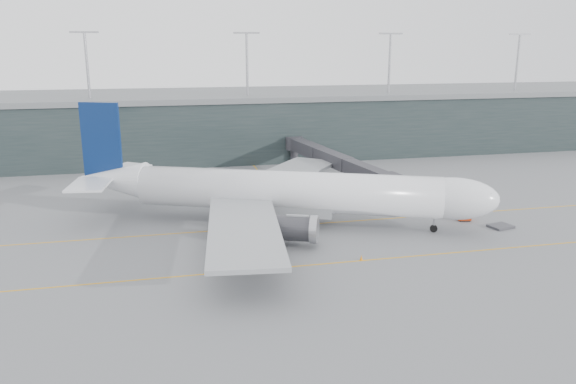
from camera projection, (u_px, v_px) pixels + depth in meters
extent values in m
plane|color=#5D5E62|center=(264.00, 219.00, 88.16)|extent=(320.00, 320.00, 0.00)
cube|color=orange|center=(269.00, 227.00, 84.38)|extent=(160.00, 0.25, 0.02)
cube|color=orange|center=(293.00, 267.00, 69.29)|extent=(160.00, 0.25, 0.02)
cube|color=orange|center=(271.00, 187.00, 108.10)|extent=(0.25, 60.00, 0.02)
cube|color=#1E2929|center=(222.00, 125.00, 141.12)|extent=(240.00, 35.00, 14.00)
cube|color=slate|center=(222.00, 95.00, 139.19)|extent=(240.00, 36.00, 1.20)
cylinder|color=#9E9EA3|center=(87.00, 67.00, 121.50)|extent=(0.60, 0.60, 14.00)
cylinder|color=#9E9EA3|center=(247.00, 65.00, 128.94)|extent=(0.60, 0.60, 14.00)
cylinder|color=#9E9EA3|center=(389.00, 64.00, 136.38)|extent=(0.60, 0.60, 14.00)
cylinder|color=#9E9EA3|center=(517.00, 63.00, 143.82)|extent=(0.60, 0.60, 14.00)
cylinder|color=silver|center=(288.00, 191.00, 84.33)|extent=(44.21, 22.97, 6.11)
ellipsoid|color=silver|center=(453.00, 198.00, 80.36)|extent=(14.19, 10.55, 6.11)
cone|color=silver|center=(113.00, 179.00, 88.77)|extent=(12.25, 9.56, 5.86)
cube|color=gray|center=(281.00, 206.00, 85.09)|extent=(16.45, 10.58, 1.97)
cube|color=black|center=(481.00, 193.00, 79.50)|extent=(3.13, 3.56, 0.79)
cube|color=gray|center=(244.00, 228.00, 70.51)|extent=(12.03, 29.38, 0.54)
cylinder|color=#333338|center=(290.00, 228.00, 75.76)|extent=(7.69, 5.82, 3.45)
cube|color=gray|center=(286.00, 175.00, 99.62)|extent=(24.72, 27.88, 0.54)
cylinder|color=#333338|center=(309.00, 193.00, 93.60)|extent=(7.69, 5.82, 3.45)
cube|color=#091E4F|center=(101.00, 140.00, 87.44)|extent=(6.10, 2.90, 11.82)
cube|color=silver|center=(90.00, 184.00, 83.64)|extent=(6.53, 9.50, 0.34)
cube|color=silver|center=(123.00, 169.00, 93.97)|extent=(9.69, 10.33, 0.34)
cylinder|color=black|center=(434.00, 229.00, 81.96)|extent=(1.15, 0.78, 1.08)
cylinder|color=#9E9EA3|center=(434.00, 224.00, 81.77)|extent=(0.30, 0.30, 2.56)
cylinder|color=black|center=(256.00, 229.00, 81.63)|extent=(1.37, 0.94, 1.28)
cylinder|color=black|center=(269.00, 210.00, 90.65)|extent=(1.37, 0.94, 1.28)
cube|color=#2E2D33|center=(390.00, 182.00, 91.34)|extent=(3.66, 3.98, 2.74)
cube|color=#2E2D33|center=(365.00, 172.00, 98.62)|extent=(4.46, 12.94, 2.45)
cube|color=#2E2D33|center=(333.00, 159.00, 110.03)|extent=(4.70, 12.98, 2.54)
cube|color=#2E2D33|center=(307.00, 148.00, 121.44)|extent=(4.94, 13.02, 2.64)
cylinder|color=#9E9EA3|center=(362.00, 188.00, 100.01)|extent=(0.49, 0.49, 3.72)
cube|color=#333338|center=(362.00, 196.00, 100.39)|extent=(2.17, 1.76, 0.68)
cylinder|color=#2E2D33|center=(321.00, 142.00, 129.57)|extent=(3.91, 3.91, 2.93)
cylinder|color=#2E2D33|center=(321.00, 155.00, 130.36)|extent=(1.76, 1.76, 3.52)
cube|color=#B02D0C|center=(464.00, 216.00, 87.19)|extent=(2.20, 1.67, 1.17)
cylinder|color=black|center=(460.00, 220.00, 86.91)|extent=(0.38, 0.21, 0.36)
cylinder|color=black|center=(469.00, 221.00, 86.90)|extent=(0.38, 0.21, 0.36)
cylinder|color=black|center=(458.00, 219.00, 87.78)|extent=(0.38, 0.21, 0.36)
cylinder|color=black|center=(468.00, 219.00, 87.77)|extent=(0.38, 0.21, 0.36)
cube|color=#38373C|center=(501.00, 226.00, 84.09)|extent=(3.81, 3.33, 0.33)
cube|color=#333338|center=(226.00, 204.00, 95.84)|extent=(2.15, 1.89, 0.18)
cube|color=silver|center=(226.00, 200.00, 95.64)|extent=(1.77, 1.71, 1.37)
cube|color=#253793|center=(225.00, 196.00, 95.46)|extent=(1.83, 1.76, 0.07)
cube|color=#333338|center=(235.00, 199.00, 99.35)|extent=(2.40, 2.00, 0.22)
cube|color=#A8AFB4|center=(235.00, 193.00, 99.10)|extent=(1.94, 1.84, 1.67)
cube|color=#253793|center=(234.00, 188.00, 98.88)|extent=(2.00, 1.90, 0.09)
cube|color=#333338|center=(262.00, 202.00, 97.20)|extent=(2.76, 2.50, 0.23)
cube|color=#B3B7C0|center=(262.00, 196.00, 96.94)|extent=(2.30, 2.23, 1.69)
cube|color=#253793|center=(262.00, 191.00, 96.72)|extent=(2.37, 2.30, 0.09)
cone|color=#FD3E0E|center=(470.00, 216.00, 88.41)|extent=(0.43, 0.43, 0.69)
cone|color=orange|center=(361.00, 258.00, 71.31)|extent=(0.42, 0.42, 0.68)
cone|color=orange|center=(305.00, 198.00, 99.14)|extent=(0.46, 0.46, 0.74)
cone|color=#D6410B|center=(212.00, 247.00, 74.86)|extent=(0.48, 0.48, 0.76)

